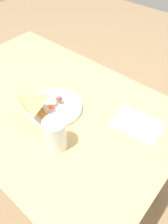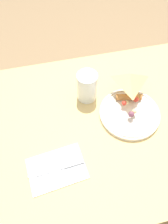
{
  "view_description": "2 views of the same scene",
  "coord_description": "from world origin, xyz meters",
  "px_view_note": "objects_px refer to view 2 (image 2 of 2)",
  "views": [
    {
      "loc": [
        0.56,
        -0.41,
        1.36
      ],
      "look_at": [
        0.21,
        -0.0,
        0.79
      ],
      "focal_mm": 35.0,
      "sensor_mm": 36.0,
      "label": 1
    },
    {
      "loc": [
        0.33,
        0.38,
        1.42
      ],
      "look_at": [
        0.23,
        -0.04,
        0.76
      ],
      "focal_mm": 35.0,
      "sensor_mm": 36.0,
      "label": 2
    }
  ],
  "objects_px": {
    "dining_table": "(139,129)",
    "milk_glass": "(87,88)",
    "plate_pizza": "(130,112)",
    "butter_knife": "(59,167)",
    "napkin_folded": "(57,169)"
  },
  "relations": [
    {
      "from": "milk_glass",
      "to": "plate_pizza",
      "type": "bearing_deg",
      "value": 139.49
    },
    {
      "from": "butter_knife",
      "to": "dining_table",
      "type": "bearing_deg",
      "value": -163.75
    },
    {
      "from": "dining_table",
      "to": "butter_knife",
      "type": "distance_m",
      "value": 0.4
    },
    {
      "from": "butter_knife",
      "to": "napkin_folded",
      "type": "bearing_deg",
      "value": 0.0
    },
    {
      "from": "butter_knife",
      "to": "plate_pizza",
      "type": "bearing_deg",
      "value": -157.29
    },
    {
      "from": "napkin_folded",
      "to": "plate_pizza",
      "type": "bearing_deg",
      "value": -153.58
    },
    {
      "from": "plate_pizza",
      "to": "butter_knife",
      "type": "bearing_deg",
      "value": 27.01
    },
    {
      "from": "dining_table",
      "to": "butter_knife",
      "type": "xyz_separation_m",
      "value": [
        0.35,
        0.13,
        0.12
      ]
    },
    {
      "from": "napkin_folded",
      "to": "milk_glass",
      "type": "bearing_deg",
      "value": -121.59
    },
    {
      "from": "plate_pizza",
      "to": "napkin_folded",
      "type": "relative_size",
      "value": 1.14
    },
    {
      "from": "napkin_folded",
      "to": "butter_knife",
      "type": "distance_m",
      "value": 0.01
    },
    {
      "from": "plate_pizza",
      "to": "milk_glass",
      "type": "xyz_separation_m",
      "value": [
        0.14,
        -0.12,
        0.04
      ]
    },
    {
      "from": "dining_table",
      "to": "plate_pizza",
      "type": "relative_size",
      "value": 4.87
    },
    {
      "from": "plate_pizza",
      "to": "butter_knife",
      "type": "height_order",
      "value": "plate_pizza"
    },
    {
      "from": "dining_table",
      "to": "milk_glass",
      "type": "xyz_separation_m",
      "value": [
        0.2,
        -0.14,
        0.17
      ]
    }
  ]
}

